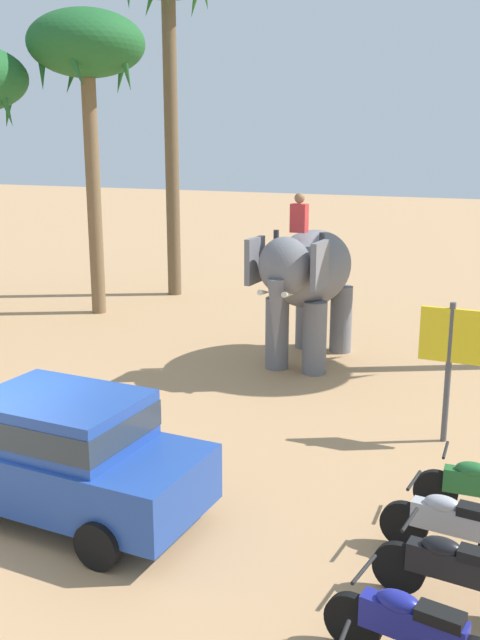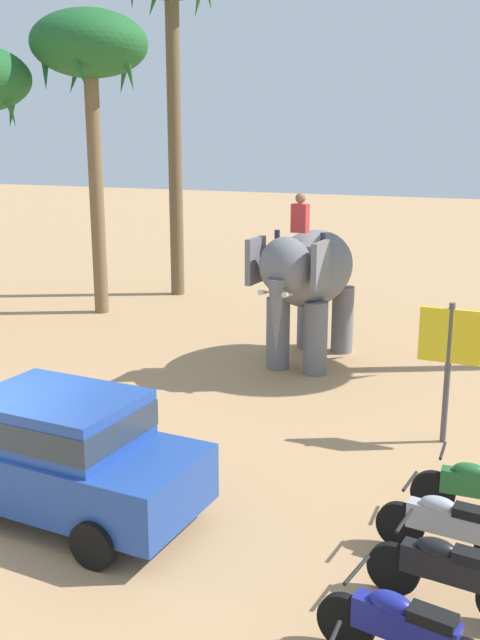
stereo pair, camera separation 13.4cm
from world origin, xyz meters
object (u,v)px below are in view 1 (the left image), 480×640
(elephant_with_mahout, at_px, (308,277))
(motorcycle_mid_row, at_px, (412,629))
(signboard_yellow, at_px, (450,345))
(palm_tree_left_of_road, at_px, (87,53))
(motorcycle_fourth_in_row, at_px, (454,570))
(car_sedan_foreground, at_px, (59,450))
(motorcycle_far_in_row, at_px, (453,525))

(elephant_with_mahout, height_order, motorcycle_mid_row, elephant_with_mahout)
(signboard_yellow, bearing_deg, palm_tree_left_of_road, 153.69)
(motorcycle_fourth_in_row, bearing_deg, palm_tree_left_of_road, 139.65)
(motorcycle_mid_row, xyz_separation_m, palm_tree_left_of_road, (-11.48, 11.08, 6.80))
(car_sedan_foreground, bearing_deg, motorcycle_fourth_in_row, 1.14)
(elephant_with_mahout, bearing_deg, palm_tree_left_of_road, 163.68)
(car_sedan_foreground, height_order, signboard_yellow, signboard_yellow)
(motorcycle_far_in_row, bearing_deg, palm_tree_left_of_road, 142.15)
(signboard_yellow, bearing_deg, motorcycle_fourth_in_row, -79.70)
(motorcycle_far_in_row, bearing_deg, elephant_with_mahout, 122.16)
(elephant_with_mahout, distance_m, motorcycle_far_in_row, 8.23)
(elephant_with_mahout, relative_size, palm_tree_left_of_road, 0.46)
(motorcycle_fourth_in_row, bearing_deg, signboard_yellow, 100.30)
(elephant_with_mahout, height_order, motorcycle_far_in_row, elephant_with_mahout)
(car_sedan_foreground, height_order, elephant_with_mahout, elephant_with_mahout)
(motorcycle_fourth_in_row, bearing_deg, motorcycle_far_in_row, 98.76)
(motorcycle_mid_row, distance_m, motorcycle_fourth_in_row, 1.17)
(car_sedan_foreground, bearing_deg, motorcycle_mid_row, -12.04)
(signboard_yellow, bearing_deg, motorcycle_far_in_row, -79.29)
(elephant_with_mahout, xyz_separation_m, signboard_yellow, (3.62, -3.25, -0.30))
(car_sedan_foreground, bearing_deg, motorcycle_far_in_row, 12.04)
(elephant_with_mahout, relative_size, motorcycle_far_in_row, 2.15)
(car_sedan_foreground, xyz_separation_m, palm_tree_left_of_road, (-6.55, 10.03, 6.33))
(car_sedan_foreground, xyz_separation_m, elephant_with_mahout, (0.69, 7.91, 1.06))
(motorcycle_fourth_in_row, height_order, motorcycle_far_in_row, same)
(motorcycle_fourth_in_row, height_order, palm_tree_left_of_road, palm_tree_left_of_road)
(motorcycle_far_in_row, xyz_separation_m, palm_tree_left_of_road, (-11.54, 8.97, 6.80))
(motorcycle_fourth_in_row, distance_m, signboard_yellow, 4.79)
(motorcycle_fourth_in_row, distance_m, motorcycle_far_in_row, 0.97)
(elephant_with_mahout, distance_m, signboard_yellow, 4.88)
(motorcycle_far_in_row, bearing_deg, motorcycle_mid_row, -91.65)
(palm_tree_left_of_road, bearing_deg, signboard_yellow, -26.31)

